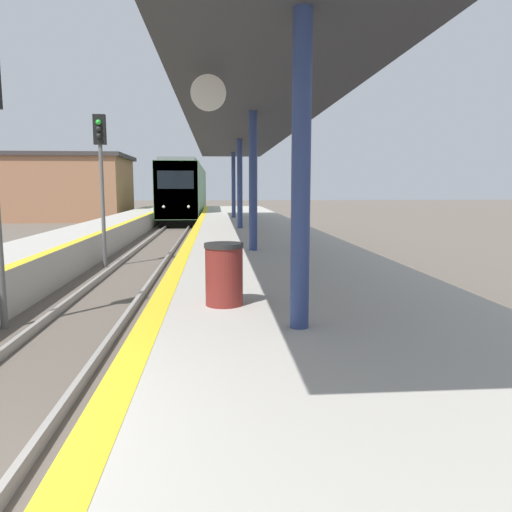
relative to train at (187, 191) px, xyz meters
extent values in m
cube|color=#B2ADA3|center=(3.84, -38.68, -1.76)|extent=(4.68, 80.00, 0.95)
cube|color=yellow|center=(1.65, -38.68, -1.28)|extent=(0.30, 80.00, 0.00)
cube|color=black|center=(0.00, 0.07, -1.96)|extent=(2.31, 20.05, 0.55)
cube|color=#477247|center=(0.00, 0.07, 0.12)|extent=(2.72, 22.28, 3.60)
cube|color=gold|center=(0.00, -10.99, 0.12)|extent=(2.66, 0.16, 3.53)
cube|color=black|center=(0.00, -11.05, 0.75)|extent=(2.17, 0.06, 1.08)
cube|color=slate|center=(0.00, 0.07, 2.04)|extent=(2.31, 21.17, 0.24)
sphere|color=white|center=(-0.75, -11.05, -0.87)|extent=(0.18, 0.18, 0.18)
sphere|color=white|center=(0.75, -11.05, -0.87)|extent=(0.18, 0.18, 0.18)
cylinder|color=#595959|center=(-1.10, -25.72, -0.33)|extent=(0.12, 0.12, 3.81)
cube|color=black|center=(-1.10, -25.72, 2.02)|extent=(0.36, 0.20, 0.90)
sphere|color=green|center=(-1.10, -25.86, 2.23)|extent=(0.16, 0.16, 0.16)
sphere|color=black|center=(-1.10, -25.86, 2.02)|extent=(0.16, 0.16, 0.16)
sphere|color=black|center=(-1.10, -25.86, 1.82)|extent=(0.16, 0.16, 0.16)
cylinder|color=navy|center=(3.34, -36.34, 0.40)|extent=(0.21, 0.21, 3.37)
cylinder|color=navy|center=(3.34, -29.36, 0.40)|extent=(0.21, 0.21, 3.37)
cylinder|color=navy|center=(3.34, -22.39, 0.40)|extent=(0.21, 0.21, 3.37)
cylinder|color=navy|center=(3.34, -15.42, 0.40)|extent=(0.21, 0.21, 3.37)
cube|color=#2D2D33|center=(3.34, -25.88, 2.18)|extent=(3.37, 27.89, 0.20)
cylinder|color=white|center=(2.33, -33.55, 1.73)|extent=(0.56, 0.04, 0.56)
cylinder|color=maroon|center=(2.53, -35.19, -0.90)|extent=(0.49, 0.49, 0.76)
cylinder|color=#262626|center=(2.53, -35.19, -0.49)|extent=(0.52, 0.52, 0.06)
cube|color=#9E6B4C|center=(-10.59, -1.34, 0.14)|extent=(11.83, 7.63, 4.75)
cube|color=#383333|center=(-10.59, -1.34, 2.67)|extent=(12.42, 8.01, 0.30)
camera|label=1|loc=(2.43, -41.67, 0.25)|focal=35.00mm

